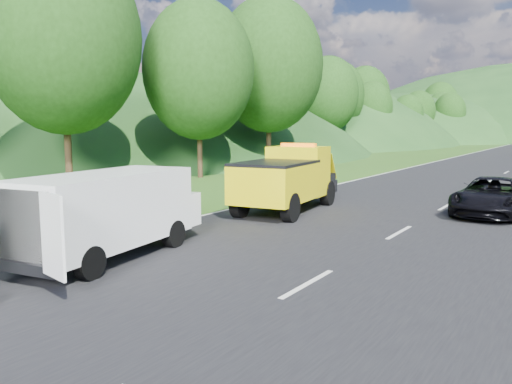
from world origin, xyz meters
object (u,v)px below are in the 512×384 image
Objects in this scene: white_van at (110,210)px; woman at (187,226)px; child at (180,231)px; tow_truck at (288,178)px; suitcase at (135,217)px; passing_suv at (491,215)px.

white_van is 4.05× the size of woman.
woman is 0.86m from child.
tow_truck is 10.97× the size of suitcase.
suitcase is (-1.83, -0.17, 0.28)m from child.
tow_truck is 5.36m from child.
white_van is at bearing -119.66° from passing_suv.
passing_suv is at bearing 18.99° from tow_truck.
tow_truck is at bearing 86.79° from child.
passing_suv reaches higher than suitcase.
woman is (-1.05, 4.02, -1.20)m from white_van.
suitcase reaches higher than child.
tow_truck is 5.89× the size of child.
woman is 11.13m from passing_suv.
white_van is 4.06m from suitcase.
child is 1.86m from suitcase.
white_van reaches higher than child.
tow_truck reaches higher than woman.
woman is 2.73× the size of suitcase.
tow_truck reaches higher than suitcase.
tow_truck is 4.72m from woman.
suitcase is 12.82m from passing_suv.
white_van is at bearing 163.12° from woman.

